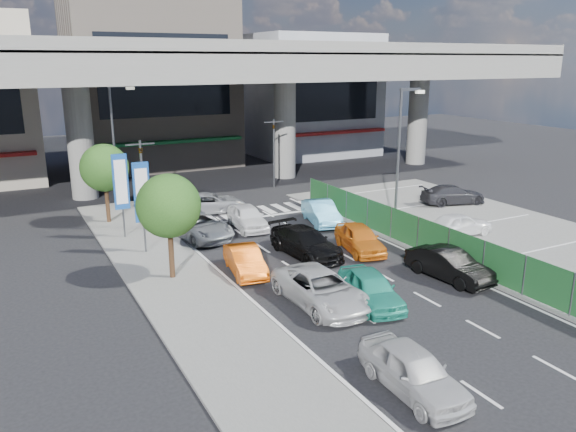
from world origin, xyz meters
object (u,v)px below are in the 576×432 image
tree_near (169,206)px  parked_sedan_dgrey (453,195)px  signboard_far (121,184)px  traffic_cone (400,222)px  van_white_back_left (413,370)px  wagon_silver_front_left (197,226)px  kei_truck_front_right (321,213)px  taxi_orange_right (360,238)px  sedan_white_front_mid (247,217)px  crossing_wagon_silver (209,203)px  street_lamp_right (401,146)px  signboard_near (142,195)px  taxi_orange_left (245,261)px  parked_sedan_white (460,224)px  street_lamp_left (116,136)px  taxi_teal_mid (371,288)px  traffic_light_left (141,163)px  hatch_black_mid_right (449,265)px  sedan_black_mid (306,242)px  sedan_white_mid_left (321,289)px  tree_far (104,168)px

tree_near → parked_sedan_dgrey: size_ratio=1.09×
signboard_far → traffic_cone: 15.78m
van_white_back_left → wagon_silver_front_left: (-0.73, 17.26, 0.00)m
signboard_far → kei_truck_front_right: signboard_far is taller
taxi_orange_right → kei_truck_front_right: bearing=93.4°
sedan_white_front_mid → crossing_wagon_silver: size_ratio=0.87×
street_lamp_right → sedan_white_front_mid: size_ratio=1.98×
signboard_near → taxi_orange_left: size_ratio=1.25×
tree_near → wagon_silver_front_left: (2.99, 5.36, -2.70)m
signboard_far → parked_sedan_white: signboard_far is taller
street_lamp_left → taxi_teal_mid: street_lamp_left is taller
signboard_far → sedan_white_front_mid: (6.76, -1.31, -2.37)m
wagon_silver_front_left → sedan_white_front_mid: bearing=-6.8°
traffic_light_left → signboard_near: traffic_light_left is taller
kei_truck_front_right → taxi_orange_right: bearing=-85.2°
signboard_far → kei_truck_front_right: (11.08, -2.43, -2.38)m
street_lamp_left → sedan_white_front_mid: (5.49, -8.31, -4.08)m
hatch_black_mid_right → taxi_orange_right: taxi_orange_right is taller
traffic_light_left → parked_sedan_white: size_ratio=1.40×
traffic_light_left → tree_near: 8.06m
sedan_black_mid → wagon_silver_front_left: 6.59m
signboard_near → parked_sedan_white: 17.18m
van_white_back_left → sedan_white_mid_left: size_ratio=0.81×
tree_far → sedan_white_front_mid: 8.88m
tree_near → hatch_black_mid_right: tree_near is taller
signboard_near → tree_far: bearing=95.3°
sedan_black_mid → van_white_back_left: bearing=-109.2°
street_lamp_left → kei_truck_front_right: street_lamp_left is taller
street_lamp_right → sedan_black_mid: 8.64m
street_lamp_left → signboard_far: bearing=-100.3°
signboard_far → taxi_orange_left: bearing=-64.2°
taxi_teal_mid → taxi_orange_right: taxi_orange_right is taller
taxi_orange_left → parked_sedan_white: size_ratio=1.01×
sedan_white_mid_left → hatch_black_mid_right: (6.48, -0.29, -0.01)m
sedan_white_front_mid → traffic_cone: bearing=-22.9°
signboard_near → hatch_black_mid_right: 14.97m
taxi_orange_left → crossing_wagon_silver: crossing_wagon_silver is taller
taxi_teal_mid → crossing_wagon_silver: bearing=104.4°
sedan_white_mid_left → hatch_black_mid_right: sedan_white_mid_left is taller
hatch_black_mid_right → kei_truck_front_right: (-0.45, 10.29, 0.00)m
tree_far → hatch_black_mid_right: size_ratio=1.16×
taxi_orange_right → street_lamp_right: bearing=43.5°
sedan_white_front_mid → signboard_near: bearing=-159.5°
hatch_black_mid_right → taxi_orange_right: bearing=98.5°
tree_far → taxi_orange_left: tree_far is taller
street_lamp_left → parked_sedan_dgrey: street_lamp_left is taller
sedan_black_mid → parked_sedan_white: bearing=-11.6°
signboard_far → taxi_teal_mid: (6.87, -13.27, -2.38)m
taxi_teal_mid → wagon_silver_front_left: (-3.28, 11.63, 0.01)m
sedan_black_mid → sedan_white_front_mid: (-0.66, 5.70, 0.00)m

